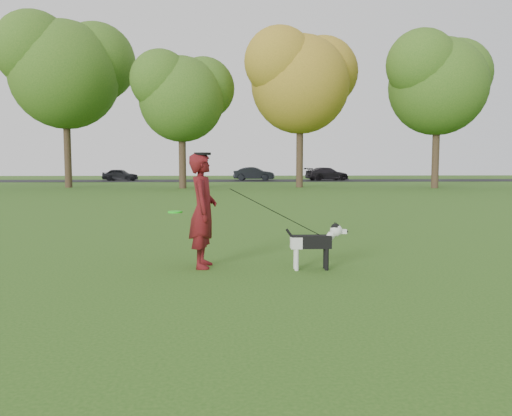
{
  "coord_description": "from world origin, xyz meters",
  "views": [
    {
      "loc": [
        -0.71,
        -8.09,
        1.67
      ],
      "look_at": [
        -0.32,
        -0.05,
        0.95
      ],
      "focal_mm": 35.0,
      "sensor_mm": 36.0,
      "label": 1
    }
  ],
  "objects": [
    {
      "name": "car_mid",
      "position": [
        1.44,
        40.0,
        0.66
      ],
      "size": [
        4.07,
        1.99,
        1.29
      ],
      "primitive_type": "imported",
      "rotation": [
        0.0,
        0.0,
        1.4
      ],
      "color": "black",
      "rests_on": "road"
    },
    {
      "name": "road",
      "position": [
        0.0,
        40.0,
        0.01
      ],
      "size": [
        120.0,
        7.0,
        0.02
      ],
      "primitive_type": "cube",
      "color": "black",
      "rests_on": "ground"
    },
    {
      "name": "dog",
      "position": [
        0.61,
        -0.38,
        0.46
      ],
      "size": [
        0.99,
        0.2,
        0.75
      ],
      "color": "black",
      "rests_on": "ground"
    },
    {
      "name": "tree_row",
      "position": [
        -1.43,
        26.07,
        7.41
      ],
      "size": [
        51.74,
        8.86,
        12.01
      ],
      "color": "#38281C",
      "rests_on": "ground"
    },
    {
      "name": "ground",
      "position": [
        0.0,
        0.0,
        0.0
      ],
      "size": [
        120.0,
        120.0,
        0.0
      ],
      "primitive_type": "plane",
      "color": "#285116",
      "rests_on": "ground"
    },
    {
      "name": "car_left",
      "position": [
        -11.33,
        40.0,
        0.58
      ],
      "size": [
        3.49,
        1.86,
        1.13
      ],
      "primitive_type": "imported",
      "rotation": [
        0.0,
        0.0,
        1.41
      ],
      "color": "black",
      "rests_on": "road"
    },
    {
      "name": "man",
      "position": [
        -1.18,
        -0.11,
        0.92
      ],
      "size": [
        0.46,
        0.69,
        1.84
      ],
      "primitive_type": "imported",
      "rotation": [
        0.0,
        0.0,
        1.53
      ],
      "color": "#50100B",
      "rests_on": "ground"
    },
    {
      "name": "car_right",
      "position": [
        8.54,
        40.0,
        0.65
      ],
      "size": [
        4.63,
        2.86,
        1.25
      ],
      "primitive_type": "imported",
      "rotation": [
        0.0,
        0.0,
        1.85
      ],
      "color": "black",
      "rests_on": "road"
    },
    {
      "name": "man_held_items",
      "position": [
        -0.02,
        -0.27,
        0.9
      ],
      "size": [
        2.47,
        0.4,
        1.34
      ],
      "color": "#1EE41C",
      "rests_on": "ground"
    }
  ]
}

